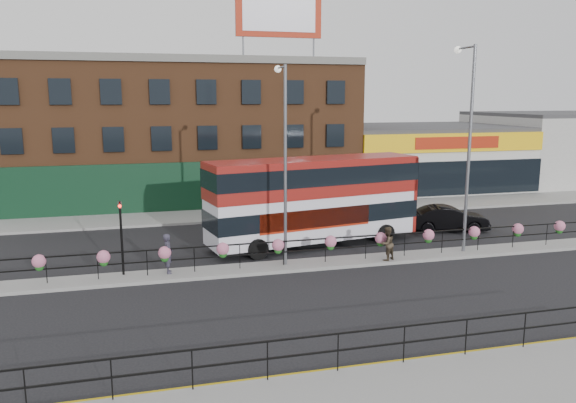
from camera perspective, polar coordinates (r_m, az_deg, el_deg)
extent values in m
plane|color=black|center=(25.94, 1.69, -6.61)|extent=(120.00, 120.00, 0.00)
cube|color=gray|center=(15.66, 14.85, -18.76)|extent=(60.00, 4.00, 0.15)
cube|color=gray|center=(37.24, -3.51, -1.22)|extent=(60.00, 4.00, 0.15)
cube|color=gray|center=(25.92, 1.69, -6.46)|extent=(60.00, 1.60, 0.15)
cube|color=gold|center=(17.49, 11.02, -15.58)|extent=(60.00, 0.10, 0.01)
cube|color=gold|center=(17.34, 11.28, -15.83)|extent=(60.00, 0.10, 0.01)
cube|color=brown|center=(43.96, -10.80, 6.90)|extent=(25.00, 12.00, 10.00)
cube|color=#3F3F42|center=(43.95, -11.04, 13.61)|extent=(25.00, 12.00, 0.30)
cube|color=black|center=(38.28, -9.99, 1.44)|extent=(25.00, 0.25, 3.40)
cube|color=silver|center=(49.73, 13.02, 4.32)|extent=(15.00, 12.00, 5.00)
cube|color=#3F3F42|center=(49.52, 13.14, 7.37)|extent=(15.00, 12.00, 0.30)
cube|color=yellow|center=(44.30, 16.76, 5.76)|extent=(15.00, 0.25, 1.40)
cube|color=#A1200A|center=(44.19, 16.84, 5.74)|extent=(7.00, 0.10, 0.90)
cube|color=black|center=(44.58, 16.58, 2.30)|extent=(15.00, 0.25, 2.60)
cube|color=#B1B0AC|center=(58.00, 26.11, 4.87)|extent=(14.50, 12.00, 6.00)
cube|color=#3F3F42|center=(57.84, 26.37, 7.97)|extent=(14.50, 12.00, 0.30)
cube|color=#A1200A|center=(40.31, -0.93, 18.45)|extent=(6.00, 0.25, 3.00)
cube|color=silver|center=(40.18, -0.88, 18.48)|extent=(5.10, 0.04, 2.25)
cylinder|color=slate|center=(39.55, -4.57, 15.36)|extent=(0.12, 0.12, 1.40)
cylinder|color=slate|center=(40.74, 2.62, 15.24)|extent=(0.12, 0.12, 1.40)
cube|color=black|center=(25.60, 1.71, -3.94)|extent=(30.00, 0.05, 0.05)
cube|color=black|center=(25.73, 1.70, -5.01)|extent=(30.00, 0.05, 0.05)
cylinder|color=black|center=(25.09, -23.35, -6.43)|extent=(0.04, 0.04, 1.10)
cylinder|color=black|center=(24.85, -18.76, -6.28)|extent=(0.04, 0.04, 1.10)
cylinder|color=black|center=(24.77, -14.12, -6.08)|extent=(0.04, 0.04, 1.10)
cylinder|color=black|center=(24.85, -9.49, -5.85)|extent=(0.04, 0.04, 1.10)
cylinder|color=black|center=(25.10, -4.92, -5.58)|extent=(0.04, 0.04, 1.10)
cylinder|color=black|center=(25.49, -0.47, -5.28)|extent=(0.04, 0.04, 1.10)
cylinder|color=black|center=(26.04, 3.82, -4.97)|extent=(0.04, 0.04, 1.10)
cylinder|color=black|center=(26.72, 7.90, -4.64)|extent=(0.04, 0.04, 1.10)
cylinder|color=black|center=(27.53, 11.76, -4.31)|extent=(0.04, 0.04, 1.10)
cylinder|color=black|center=(28.46, 15.38, -3.98)|extent=(0.04, 0.04, 1.10)
cylinder|color=black|center=(29.50, 18.76, -3.66)|extent=(0.04, 0.04, 1.10)
cylinder|color=black|center=(30.63, 21.89, -3.35)|extent=(0.04, 0.04, 1.10)
cylinder|color=black|center=(31.85, 24.79, -3.06)|extent=(0.04, 0.04, 1.10)
sphere|color=#C26789|center=(25.02, -23.98, -5.57)|extent=(0.56, 0.56, 0.56)
sphere|color=#1D601B|center=(25.09, -23.94, -6.07)|extent=(0.36, 0.36, 0.36)
sphere|color=#C26789|center=(24.72, -18.24, -5.37)|extent=(0.56, 0.56, 0.56)
sphere|color=#1D601B|center=(24.79, -18.21, -5.88)|extent=(0.36, 0.36, 0.36)
sphere|color=#C26789|center=(24.68, -12.42, -5.11)|extent=(0.56, 0.56, 0.56)
sphere|color=#1D601B|center=(24.74, -12.40, -5.62)|extent=(0.36, 0.36, 0.36)
sphere|color=#C26789|center=(24.88, -6.64, -4.80)|extent=(0.56, 0.56, 0.56)
sphere|color=#1D601B|center=(24.94, -6.63, -5.31)|extent=(0.36, 0.36, 0.36)
sphere|color=#C26789|center=(25.33, -1.02, -4.45)|extent=(0.56, 0.56, 0.56)
sphere|color=#1D601B|center=(25.39, -1.02, -4.95)|extent=(0.36, 0.36, 0.36)
sphere|color=#C26789|center=(26.01, 4.35, -4.08)|extent=(0.56, 0.56, 0.56)
sphere|color=#1D601B|center=(26.07, 4.35, -4.57)|extent=(0.36, 0.36, 0.36)
sphere|color=#C26789|center=(26.91, 9.40, -3.69)|extent=(0.56, 0.56, 0.56)
sphere|color=#1D601B|center=(26.97, 9.39, -4.17)|extent=(0.36, 0.36, 0.36)
sphere|color=#C26789|center=(28.00, 14.09, -3.31)|extent=(0.56, 0.56, 0.56)
sphere|color=#1D601B|center=(28.06, 14.07, -3.77)|extent=(0.36, 0.36, 0.36)
sphere|color=#C26789|center=(29.27, 18.39, -2.94)|extent=(0.56, 0.56, 0.56)
sphere|color=#1D601B|center=(29.32, 18.37, -3.38)|extent=(0.36, 0.36, 0.36)
sphere|color=#C26789|center=(30.69, 22.32, -2.59)|extent=(0.56, 0.56, 0.56)
sphere|color=#1D601B|center=(30.74, 22.29, -3.01)|extent=(0.36, 0.36, 0.36)
sphere|color=#C26789|center=(32.24, 25.88, -2.26)|extent=(0.56, 0.56, 0.56)
sphere|color=#1D601B|center=(32.29, 25.85, -2.66)|extent=(0.36, 0.36, 0.36)
cube|color=black|center=(15.91, 5.13, -13.22)|extent=(20.00, 0.05, 0.05)
cube|color=black|center=(16.12, 5.10, -14.83)|extent=(20.00, 0.05, 0.05)
cylinder|color=black|center=(15.63, -25.15, -16.92)|extent=(0.04, 0.04, 1.10)
cylinder|color=black|center=(15.37, -17.48, -16.85)|extent=(0.04, 0.04, 1.10)
cylinder|color=black|center=(15.38, -9.70, -16.49)|extent=(0.04, 0.04, 1.10)
cylinder|color=black|center=(15.64, -2.09, -15.86)|extent=(0.04, 0.04, 1.10)
cylinder|color=black|center=(16.14, 5.10, -15.01)|extent=(0.04, 0.04, 1.10)
cylinder|color=black|center=(16.87, 11.70, -14.02)|extent=(0.04, 0.04, 1.10)
cylinder|color=black|center=(17.79, 17.64, -12.97)|extent=(0.04, 0.04, 1.10)
cylinder|color=black|center=(18.89, 22.90, -11.92)|extent=(0.04, 0.04, 1.10)
cube|color=silver|center=(29.12, 2.62, 0.22)|extent=(11.46, 4.52, 4.07)
cube|color=maroon|center=(28.94, 2.64, 2.50)|extent=(11.53, 4.59, 1.83)
cube|color=black|center=(29.26, 2.61, -1.15)|extent=(11.56, 4.61, 0.92)
cube|color=black|center=(28.91, 2.64, 2.80)|extent=(11.58, 4.64, 0.92)
cube|color=maroon|center=(28.82, 2.65, 4.27)|extent=(11.46, 4.52, 0.12)
cube|color=maroon|center=(32.04, 11.44, 0.97)|extent=(0.67, 2.60, 4.07)
cube|color=#A1200A|center=(27.92, 2.91, -1.83)|extent=(6.01, 1.14, 1.02)
cylinder|color=black|center=(26.92, -3.09, -4.86)|extent=(1.06, 0.48, 1.02)
cylinder|color=black|center=(29.22, -4.97, -3.65)|extent=(1.06, 0.48, 1.02)
cylinder|color=black|center=(30.33, 9.86, -3.24)|extent=(1.06, 0.48, 1.02)
cylinder|color=black|center=(32.39, 7.29, -2.29)|extent=(1.06, 0.48, 1.02)
imported|color=black|center=(33.79, 15.96, -1.68)|extent=(3.66, 5.21, 1.48)
imported|color=#302E3E|center=(24.85, -12.07, -5.18)|extent=(0.65, 0.44, 1.74)
imported|color=#3F3426|center=(26.58, 10.03, -4.23)|extent=(1.23, 1.19, 1.59)
cylinder|color=slate|center=(24.84, -0.28, 3.47)|extent=(0.14, 0.14, 8.89)
cylinder|color=slate|center=(25.33, -0.67, 13.48)|extent=(0.09, 1.33, 0.09)
sphere|color=silver|center=(25.97, -1.04, 13.31)|extent=(0.32, 0.32, 0.32)
cylinder|color=slate|center=(28.38, 17.92, 4.91)|extent=(0.16, 0.16, 9.93)
cylinder|color=slate|center=(28.99, 17.67, 14.68)|extent=(0.10, 1.49, 0.10)
sphere|color=silver|center=(29.62, 16.87, 14.53)|extent=(0.36, 0.36, 0.36)
cylinder|color=black|center=(24.91, -16.55, -3.61)|extent=(0.10, 0.10, 3.20)
imported|color=black|center=(24.58, -16.74, 0.01)|extent=(0.15, 0.18, 0.90)
sphere|color=#FF190C|center=(24.49, -16.73, -0.45)|extent=(0.14, 0.14, 0.14)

